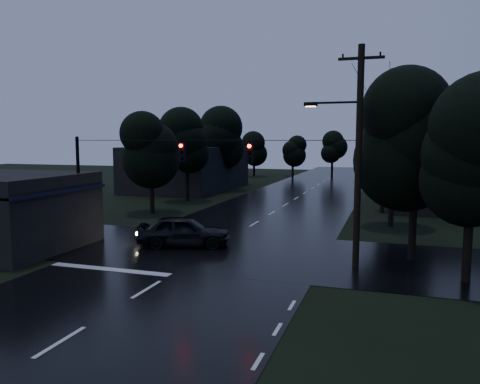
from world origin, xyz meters
The scene contains 18 objects.
ground centered at (0.00, 0.00, 0.00)m, with size 160.00×160.00×0.00m, color black.
main_road centered at (0.00, 30.00, 0.00)m, with size 12.00×120.00×0.02m, color black.
cross_street centered at (0.00, 12.00, 0.00)m, with size 60.00×9.00×0.02m, color black.
building_far_right centered at (14.00, 34.00, 2.20)m, with size 10.00×14.00×4.40m, color black.
building_far_left centered at (-14.00, 40.00, 2.50)m, with size 10.00×16.00×5.00m, color black.
utility_pole_main centered at (7.41, 11.00, 5.26)m, with size 3.50×0.30×10.00m.
utility_pole_far centered at (8.30, 28.00, 3.88)m, with size 2.00×0.30×7.50m.
anchor_pole_left centered at (-7.50, 11.00, 3.00)m, with size 0.18×0.18×6.00m, color black.
span_signals centered at (0.56, 10.99, 5.24)m, with size 15.00×0.37×1.12m.
tree_corner_near centered at (10.00, 13.00, 5.99)m, with size 4.48×4.48×9.44m.
tree_corner_far centered at (12.00, 10.00, 5.24)m, with size 3.92×3.92×8.26m.
tree_left_a centered at (-9.00, 22.00, 5.24)m, with size 3.92×3.92×8.26m.
tree_left_b centered at (-9.60, 30.00, 5.62)m, with size 4.20×4.20×8.85m.
tree_left_c centered at (-10.20, 40.00, 5.99)m, with size 4.48×4.48×9.44m.
tree_right_a centered at (9.00, 22.00, 5.62)m, with size 4.20×4.20×8.85m.
tree_right_b centered at (9.60, 30.00, 5.99)m, with size 4.48×4.48×9.44m.
tree_right_c centered at (10.20, 40.00, 6.37)m, with size 4.76×4.76×10.03m.
car centered at (-1.77, 12.33, 0.86)m, with size 2.02×5.03×1.71m, color black.
Camera 1 is at (8.93, -10.69, 5.84)m, focal length 35.00 mm.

